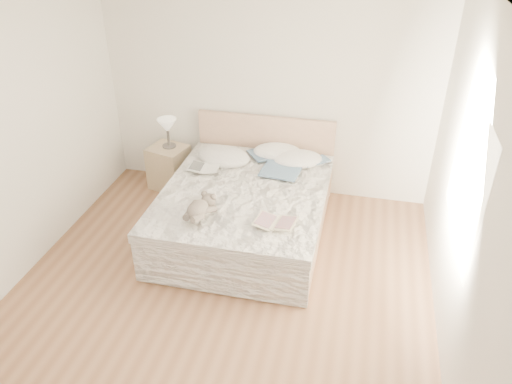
% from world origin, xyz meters
% --- Properties ---
extents(floor, '(4.00, 4.50, 0.00)m').
position_xyz_m(floor, '(0.00, 0.00, 0.00)').
color(floor, brown).
rests_on(floor, ground).
extents(ceiling, '(4.00, 4.50, 0.00)m').
position_xyz_m(ceiling, '(0.00, 0.00, 2.70)').
color(ceiling, white).
rests_on(ceiling, ground).
extents(wall_back, '(4.00, 0.02, 2.70)m').
position_xyz_m(wall_back, '(0.00, 2.25, 1.35)').
color(wall_back, silver).
rests_on(wall_back, ground).
extents(wall_right, '(0.02, 4.50, 2.70)m').
position_xyz_m(wall_right, '(2.00, 0.00, 1.35)').
color(wall_right, silver).
rests_on(wall_right, ground).
extents(window, '(0.02, 1.30, 1.10)m').
position_xyz_m(window, '(1.99, 0.30, 1.45)').
color(window, white).
rests_on(window, wall_right).
extents(bed, '(1.72, 2.14, 1.00)m').
position_xyz_m(bed, '(0.00, 1.19, 0.31)').
color(bed, tan).
rests_on(bed, floor).
extents(nightstand, '(0.53, 0.50, 0.56)m').
position_xyz_m(nightstand, '(-1.22, 1.95, 0.28)').
color(nightstand, tan).
rests_on(nightstand, floor).
extents(table_lamp, '(0.26, 0.26, 0.37)m').
position_xyz_m(table_lamp, '(-1.20, 1.98, 0.83)').
color(table_lamp, '#4D4742').
rests_on(table_lamp, nightstand).
extents(pillow_left, '(0.71, 0.55, 0.19)m').
position_xyz_m(pillow_left, '(-0.41, 1.72, 0.64)').
color(pillow_left, silver).
rests_on(pillow_left, bed).
extents(pillow_middle, '(0.61, 0.44, 0.18)m').
position_xyz_m(pillow_middle, '(0.19, 1.98, 0.64)').
color(pillow_middle, white).
rests_on(pillow_middle, bed).
extents(pillow_right, '(0.66, 0.55, 0.17)m').
position_xyz_m(pillow_right, '(0.46, 1.86, 0.64)').
color(pillow_right, white).
rests_on(pillow_right, bed).
extents(blouse, '(0.74, 0.78, 0.03)m').
position_xyz_m(blouse, '(0.32, 1.67, 0.63)').
color(blouse, '#3C5774').
rests_on(blouse, bed).
extents(photo_book, '(0.37, 0.26, 0.03)m').
position_xyz_m(photo_book, '(-0.55, 1.42, 0.63)').
color(photo_book, silver).
rests_on(photo_book, bed).
extents(childrens_book, '(0.44, 0.33, 0.03)m').
position_xyz_m(childrens_book, '(0.45, 0.53, 0.63)').
color(childrens_book, beige).
rests_on(childrens_book, bed).
extents(teddy_bear, '(0.32, 0.40, 0.18)m').
position_xyz_m(teddy_bear, '(-0.29, 0.46, 0.65)').
color(teddy_bear, '#6B5E54').
rests_on(teddy_bear, bed).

